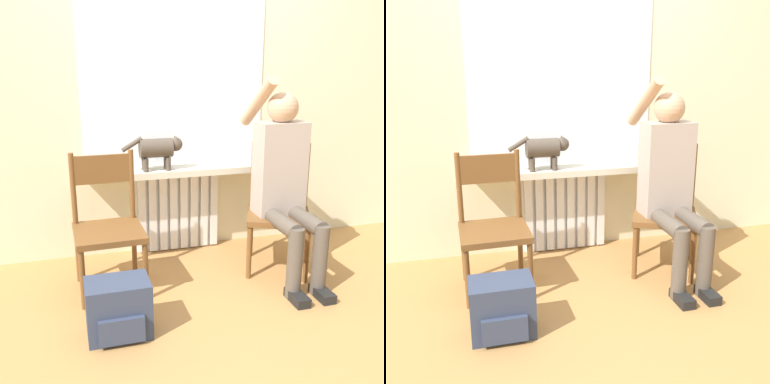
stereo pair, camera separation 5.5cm
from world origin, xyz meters
The scene contains 10 objects.
ground_plane centered at (0.00, 0.00, 0.00)m, with size 12.00×12.00×0.00m, color #B27F47.
wall_with_window centered at (0.00, 1.23, 1.35)m, with size 7.00×0.06×2.70m.
radiator centered at (0.00, 1.15, 0.32)m, with size 0.67×0.08×0.65m.
windowsill centered at (0.00, 1.07, 0.67)m, with size 1.48×0.26×0.05m.
window_glass centered at (0.00, 1.20, 1.37)m, with size 1.42×0.01×1.35m.
chair_left centered at (-0.60, 0.63, 0.45)m, with size 0.45×0.45×0.91m.
chair_right centered at (0.62, 0.62, 0.45)m, with size 0.58×0.58×0.91m.
person centered at (0.60, 0.52, 0.70)m, with size 0.36×1.00×1.40m.
cat centered at (-0.17, 1.02, 0.86)m, with size 0.46×0.14×0.26m.
backpack centered at (-0.62, 0.05, 0.16)m, with size 0.35×0.27×0.32m.
Camera 1 is at (-0.84, -2.18, 1.46)m, focal length 42.00 mm.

